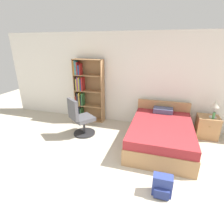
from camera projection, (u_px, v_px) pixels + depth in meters
name	position (u px, v px, depth m)	size (l,w,h in m)	color
ground_plane	(115.00, 214.00, 2.50)	(14.00, 14.00, 0.00)	#BCB29E
wall_back	(146.00, 81.00, 4.90)	(9.00, 0.06, 2.60)	white
bookshelf	(85.00, 90.00, 5.32)	(0.89, 0.29, 1.88)	#AD7F51
bed	(161.00, 133.00, 4.16)	(1.40, 2.02, 0.81)	#AD7F51
office_chair	(80.00, 119.00, 4.53)	(0.70, 0.72, 1.02)	#232326
nightstand	(207.00, 127.00, 4.51)	(0.52, 0.48, 0.56)	#AD7F51
table_lamp	(216.00, 105.00, 4.23)	(0.22, 0.22, 0.44)	#B2B2B7
water_bottle	(214.00, 115.00, 4.26)	(0.06, 0.06, 0.18)	#3F8C4C
backpack_blue	(162.00, 186.00, 2.77)	(0.31, 0.23, 0.36)	navy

